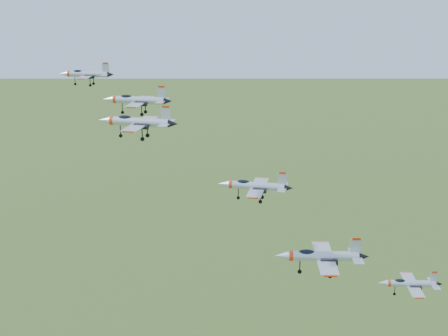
# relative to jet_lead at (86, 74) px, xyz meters

# --- Properties ---
(jet_lead) EXTENTS (10.69, 8.89, 2.86)m
(jet_lead) POSITION_rel_jet_lead_xyz_m (0.00, 0.00, 0.00)
(jet_lead) COLOR #B8BDC6
(jet_left_high) EXTENTS (11.92, 9.86, 3.19)m
(jet_left_high) POSITION_rel_jet_lead_xyz_m (14.95, -12.52, -1.99)
(jet_left_high) COLOR #B8BDC6
(jet_right_high) EXTENTS (11.82, 9.70, 3.17)m
(jet_right_high) POSITION_rel_jet_lead_xyz_m (21.05, -28.26, -1.89)
(jet_right_high) COLOR #B8BDC6
(jet_left_low) EXTENTS (13.90, 11.45, 3.72)m
(jet_left_low) POSITION_rel_jet_lead_xyz_m (33.37, -2.78, -18.89)
(jet_left_low) COLOR #B8BDC6
(jet_right_low) EXTENTS (13.84, 11.66, 3.72)m
(jet_right_low) POSITION_rel_jet_lead_xyz_m (47.44, -24.55, -21.49)
(jet_right_low) COLOR #B8BDC6
(jet_trail) EXTENTS (10.88, 9.16, 2.92)m
(jet_trail) POSITION_rel_jet_lead_xyz_m (61.49, -9.94, -31.70)
(jet_trail) COLOR #B8BDC6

